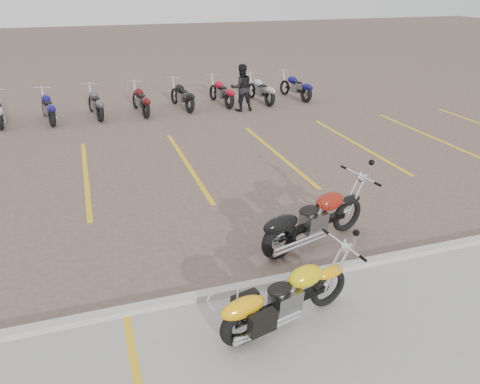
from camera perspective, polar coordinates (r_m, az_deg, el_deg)
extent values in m
plane|color=#715950|center=(9.57, -1.20, -4.74)|extent=(100.00, 100.00, 0.00)
cube|color=#ADAAA3|center=(7.94, 3.21, -11.03)|extent=(60.00, 0.18, 0.12)
torus|color=black|center=(7.48, 10.51, -11.49)|extent=(0.66, 0.26, 0.66)
torus|color=black|center=(6.71, 0.14, -15.88)|extent=(0.72, 0.33, 0.70)
cube|color=black|center=(7.03, 5.68, -13.23)|extent=(1.30, 0.43, 0.10)
cube|color=slate|center=(6.96, 5.36, -12.98)|extent=(0.48, 0.39, 0.34)
ellipsoid|color=#DCBF0B|center=(6.96, 7.68, -10.05)|extent=(0.65, 0.45, 0.30)
ellipsoid|color=black|center=(6.74, 4.55, -11.58)|extent=(0.44, 0.35, 0.12)
torus|color=black|center=(9.61, 12.79, -2.85)|extent=(0.73, 0.32, 0.73)
torus|color=black|center=(8.54, 4.72, -5.94)|extent=(0.79, 0.40, 0.77)
cube|color=black|center=(9.02, 9.03, -3.94)|extent=(1.43, 0.53, 0.11)
cube|color=slate|center=(8.95, 8.79, -3.66)|extent=(0.54, 0.45, 0.38)
ellipsoid|color=black|center=(9.04, 10.64, -1.14)|extent=(0.72, 0.52, 0.34)
ellipsoid|color=black|center=(8.73, 8.21, -2.24)|extent=(0.50, 0.40, 0.13)
imported|color=black|center=(18.40, 0.18, 12.60)|extent=(0.90, 0.72, 1.79)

